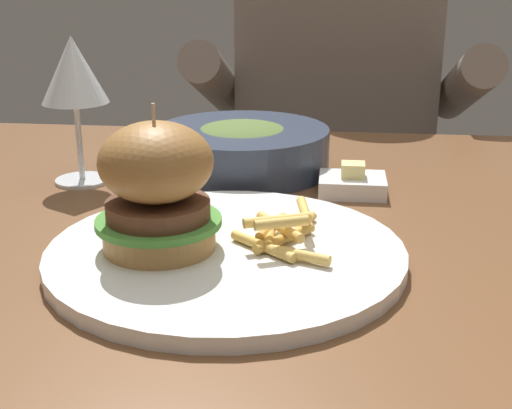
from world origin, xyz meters
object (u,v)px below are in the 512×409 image
(butter_dish, at_px, (355,184))
(diner_person, at_px, (335,186))
(soup_bowl, at_px, (245,148))
(main_plate, at_px, (230,254))
(wine_glass, at_px, (76,74))
(burger_sandwich, at_px, (161,187))

(butter_dish, distance_m, diner_person, 0.61)
(diner_person, bearing_deg, soup_bowl, -103.11)
(main_plate, xyz_separation_m, diner_person, (0.09, 0.78, -0.18))
(wine_glass, relative_size, diner_person, 0.15)
(burger_sandwich, height_order, wine_glass, wine_glass)
(main_plate, distance_m, soup_bowl, 0.28)
(butter_dish, xyz_separation_m, diner_person, (-0.02, 0.58, -0.19))
(burger_sandwich, bearing_deg, soup_bowl, 83.15)
(main_plate, bearing_deg, soup_bowl, 94.54)
(butter_dish, relative_size, diner_person, 0.06)
(wine_glass, bearing_deg, burger_sandwich, -56.05)
(burger_sandwich, relative_size, soup_bowl, 0.59)
(main_plate, distance_m, wine_glass, 0.32)
(wine_glass, height_order, diner_person, diner_person)
(burger_sandwich, distance_m, soup_bowl, 0.30)
(soup_bowl, height_order, diner_person, diner_person)
(main_plate, relative_size, soup_bowl, 1.46)
(soup_bowl, bearing_deg, wine_glass, -159.40)
(burger_sandwich, bearing_deg, butter_dish, 51.31)
(butter_dish, xyz_separation_m, soup_bowl, (-0.14, 0.08, 0.02))
(diner_person, bearing_deg, butter_dish, -88.04)
(burger_sandwich, distance_m, diner_person, 0.84)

